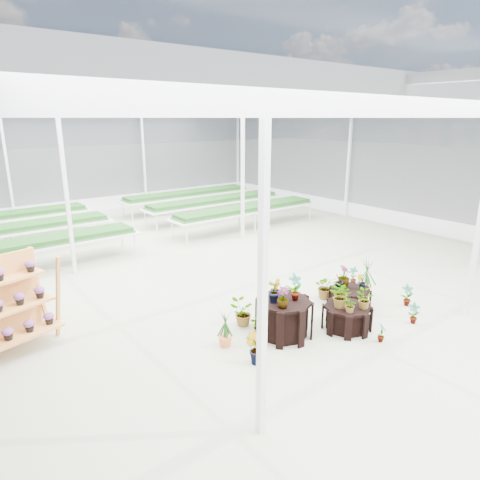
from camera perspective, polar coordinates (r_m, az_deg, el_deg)
ground_plane at (r=10.83m, az=1.01°, el=-6.82°), size 24.00×24.00×0.00m
greenhouse_shell at (r=10.17m, az=1.07°, el=4.94°), size 18.00×24.00×4.50m
steel_frame at (r=10.17m, az=1.07°, el=4.94°), size 18.00×24.00×4.50m
nursery_benches at (r=16.66m, az=-14.76°, el=2.34°), size 16.00×7.00×0.84m
plinth_tall at (r=8.65m, az=5.88°, el=-10.34°), size 1.22×1.22×0.75m
plinth_mid at (r=9.16m, az=14.03°, el=-10.03°), size 1.01×1.01×0.51m
plinth_low at (r=10.29m, az=14.43°, el=-7.38°), size 1.11×1.11×0.41m
shelf_rack at (r=8.99m, az=-28.50°, el=-7.76°), size 1.82×1.28×1.75m
nursery_plants at (r=9.37m, az=9.35°, el=-7.61°), size 4.78×2.65×1.30m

